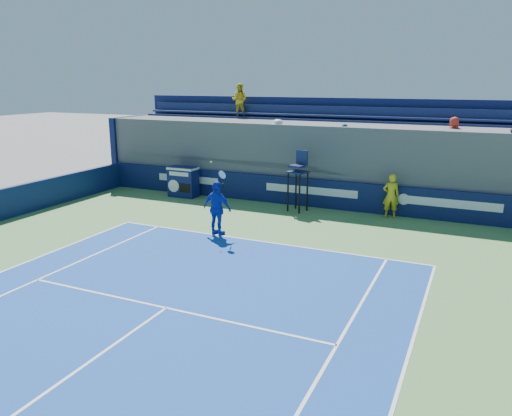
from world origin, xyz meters
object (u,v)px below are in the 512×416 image
at_px(umpire_chair, 298,174).
at_px(tennis_player, 217,208).
at_px(ball_person, 391,196).
at_px(match_clock, 183,181).

bearing_deg(umpire_chair, tennis_player, -108.44).
relative_size(ball_person, match_clock, 1.23).
distance_m(ball_person, tennis_player, 6.92).
distance_m(ball_person, umpire_chair, 3.70).
bearing_deg(tennis_player, match_clock, 133.37).
height_order(ball_person, umpire_chair, umpire_chair).
bearing_deg(ball_person, match_clock, -11.66).
height_order(match_clock, umpire_chair, umpire_chair).
xyz_separation_m(match_clock, umpire_chair, (5.66, -0.28, 0.79)).
relative_size(match_clock, umpire_chair, 0.56).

